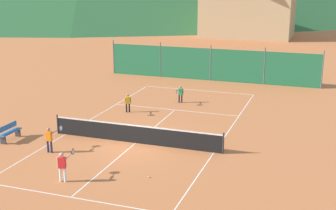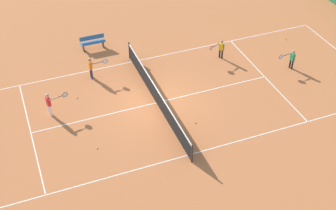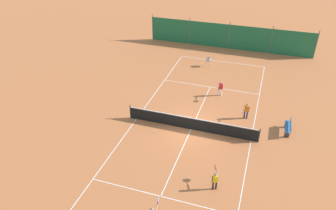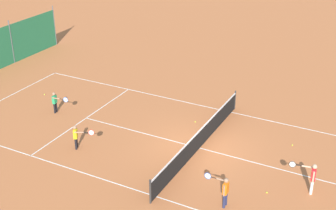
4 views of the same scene
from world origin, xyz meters
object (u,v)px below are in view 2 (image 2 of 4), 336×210
(player_near_service, at_px, (221,48))
(player_far_service, at_px, (49,102))
(tennis_ball_mid_court, at_px, (77,97))
(courtside_bench, at_px, (93,42))
(tennis_net, at_px, (156,95))
(player_near_baseline, at_px, (91,66))
(tennis_ball_alley_left, at_px, (195,122))
(tennis_ball_far_corner, at_px, (336,74))
(tennis_ball_by_net_right, at_px, (97,148))
(tennis_ball_by_net_left, at_px, (286,39))
(player_far_baseline, at_px, (292,58))

(player_near_service, distance_m, player_far_service, 10.26)
(player_near_service, relative_size, tennis_ball_mid_court, 17.68)
(player_far_service, distance_m, courtside_bench, 6.35)
(tennis_net, bearing_deg, player_far_service, -101.27)
(player_near_baseline, bearing_deg, tennis_ball_alley_left, 33.85)
(tennis_ball_far_corner, relative_size, tennis_ball_by_net_right, 1.00)
(player_far_service, relative_size, courtside_bench, 0.87)
(player_near_service, distance_m, tennis_ball_mid_court, 8.72)
(player_near_service, relative_size, tennis_ball_alley_left, 17.68)
(tennis_net, distance_m, tennis_ball_by_net_left, 10.15)
(player_far_service, bearing_deg, player_far_baseline, 86.46)
(player_far_baseline, bearing_deg, tennis_net, -88.52)
(tennis_net, distance_m, player_near_baseline, 4.24)
(player_far_service, bearing_deg, tennis_ball_by_net_left, 97.61)
(player_far_service, bearing_deg, tennis_ball_by_net_right, 24.89)
(tennis_ball_alley_left, bearing_deg, player_far_service, -116.55)
(tennis_net, xyz_separation_m, player_far_service, (-1.04, -5.21, 0.26))
(tennis_ball_by_net_left, xyz_separation_m, tennis_ball_by_net_right, (5.21, -13.40, 0.00))
(tennis_ball_alley_left, distance_m, tennis_ball_by_net_left, 9.93)
(player_near_baseline, height_order, player_far_baseline, player_near_baseline)
(player_far_baseline, relative_size, tennis_ball_by_net_right, 17.56)
(player_far_baseline, distance_m, tennis_ball_alley_left, 7.36)
(courtside_bench, bearing_deg, tennis_ball_by_net_right, -13.11)
(courtside_bench, bearing_deg, player_far_baseline, 58.19)
(tennis_ball_mid_court, xyz_separation_m, courtside_bench, (-4.45, 2.01, 0.42))
(tennis_ball_far_corner, bearing_deg, tennis_ball_mid_court, -102.58)
(tennis_ball_mid_court, bearing_deg, player_far_baseline, 81.94)
(player_far_baseline, height_order, tennis_ball_by_net_right, player_far_baseline)
(player_far_service, xyz_separation_m, tennis_ball_far_corner, (2.26, 15.44, -0.72))
(player_near_baseline, xyz_separation_m, courtside_bench, (-2.94, 0.78, -0.28))
(tennis_ball_alley_left, bearing_deg, tennis_ball_mid_court, -129.37)
(tennis_ball_mid_court, height_order, tennis_ball_by_net_left, same)
(player_near_service, xyz_separation_m, courtside_bench, (-3.73, -6.66, -0.23))
(player_far_baseline, relative_size, courtside_bench, 0.77)
(player_far_service, xyz_separation_m, tennis_ball_mid_court, (-0.86, 1.47, -0.72))
(tennis_ball_by_net_right, bearing_deg, player_far_baseline, 101.37)
(tennis_net, distance_m, tennis_ball_alley_left, 2.54)
(tennis_ball_by_net_left, bearing_deg, tennis_ball_alley_left, -58.39)
(tennis_ball_by_net_right, bearing_deg, player_far_service, -155.11)
(player_near_baseline, distance_m, player_far_baseline, 11.14)
(tennis_net, xyz_separation_m, tennis_ball_alley_left, (2.18, 1.22, -0.47))
(tennis_ball_by_net_right, height_order, courtside_bench, courtside_bench)
(tennis_ball_mid_court, bearing_deg, courtside_bench, 155.71)
(tennis_net, bearing_deg, tennis_ball_by_net_left, 107.38)
(player_far_baseline, xyz_separation_m, tennis_ball_mid_court, (-1.69, -11.90, -0.65))
(tennis_ball_far_corner, bearing_deg, tennis_ball_by_net_left, -172.56)
(player_near_service, bearing_deg, player_near_baseline, -96.05)
(player_near_baseline, xyz_separation_m, tennis_ball_by_net_right, (5.58, -1.20, -0.70))
(courtside_bench, bearing_deg, player_far_service, -33.24)
(player_far_baseline, xyz_separation_m, courtside_bench, (-6.13, -9.89, -0.23))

